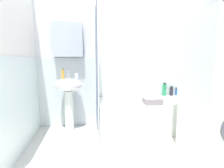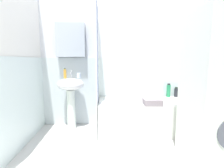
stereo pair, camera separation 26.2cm
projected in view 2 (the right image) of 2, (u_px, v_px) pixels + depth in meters
name	position (u px, v px, depth m)	size (l,w,h in m)	color
ground_plane	(144.00, 164.00, 1.95)	(4.80, 5.60, 0.04)	silver
wall_back_tiled	(126.00, 61.00, 3.04)	(3.60, 0.18, 2.40)	silver
wall_left_tiled	(12.00, 64.00, 2.07)	(0.07, 1.81, 2.40)	silver
sink	(71.00, 92.00, 2.84)	(0.44, 0.34, 0.86)	white
faucet	(71.00, 74.00, 2.88)	(0.03, 0.12, 0.12)	silver
soap_dispenser	(65.00, 74.00, 2.78)	(0.05, 0.05, 0.17)	gold
toothbrush_cup	(79.00, 76.00, 2.85)	(0.07, 0.07, 0.08)	white
bathtub	(147.00, 116.00, 2.79)	(1.57, 0.69, 0.51)	white
shower_curtain	(97.00, 70.00, 2.65)	(0.01, 0.69, 2.00)	white
lotion_bottle	(181.00, 93.00, 3.06)	(0.04, 0.04, 0.15)	#255197
conditioner_bottle	(176.00, 92.00, 3.04)	(0.07, 0.07, 0.18)	#25252C
shampoo_bottle	(169.00, 91.00, 3.03)	(0.07, 0.07, 0.24)	#227E4E
towel_folded	(152.00, 102.00, 2.51)	(0.26, 0.22, 0.09)	gray
washer_dryer_stack	(216.00, 89.00, 1.87)	(0.60, 0.61, 1.69)	silver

